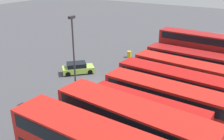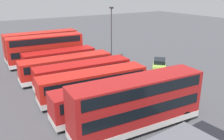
# 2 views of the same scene
# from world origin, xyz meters

# --- Properties ---
(ground_plane) EXTENTS (140.00, 140.00, 0.00)m
(ground_plane) POSITION_xyz_m (0.00, 0.00, 0.00)
(ground_plane) COLOR #47474C
(bus_double_decker_near_end) EXTENTS (3.32, 11.73, 4.55)m
(bus_double_decker_near_end) POSITION_xyz_m (-12.69, 8.91, 2.45)
(bus_double_decker_near_end) COLOR #A51919
(bus_double_decker_near_end) RESTS_ON ground
(bus_single_deck_second) EXTENTS (3.15, 12.18, 2.95)m
(bus_single_deck_second) POSITION_xyz_m (-9.20, 8.98, 1.62)
(bus_single_deck_second) COLOR #A51919
(bus_single_deck_second) RESTS_ON ground
(bus_single_deck_third) EXTENTS (3.51, 12.05, 2.95)m
(bus_single_deck_third) POSITION_xyz_m (-5.22, 9.05, 1.62)
(bus_single_deck_third) COLOR red
(bus_single_deck_third) RESTS_ON ground
(bus_single_deck_fourth) EXTENTS (3.28, 11.71, 2.95)m
(bus_single_deck_fourth) POSITION_xyz_m (-1.81, 8.68, 1.62)
(bus_single_deck_fourth) COLOR #B71411
(bus_single_deck_fourth) RESTS_ON ground
(bus_single_deck_fifth) EXTENTS (3.15, 11.99, 2.95)m
(bus_single_deck_fifth) POSITION_xyz_m (1.76, 9.37, 1.62)
(bus_single_deck_fifth) COLOR red
(bus_single_deck_fifth) RESTS_ON ground
(bus_single_deck_sixth) EXTENTS (2.98, 10.24, 2.95)m
(bus_single_deck_sixth) POSITION_xyz_m (5.42, 8.97, 1.62)
(bus_single_deck_sixth) COLOR #B71411
(bus_single_deck_sixth) RESTS_ON ground
(bus_double_decker_seventh) EXTENTS (3.43, 11.34, 4.55)m
(bus_double_decker_seventh) POSITION_xyz_m (9.20, 9.74, 2.45)
(bus_double_decker_seventh) COLOR red
(bus_double_decker_seventh) RESTS_ON ground
(box_truck_blue) EXTENTS (3.00, 7.65, 3.20)m
(box_truck_blue) POSITION_xyz_m (-18.96, 10.80, 1.71)
(box_truck_blue) COLOR #595960
(box_truck_blue) RESTS_ON ground
(car_hatchback_silver) EXTENTS (4.13, 4.06, 1.43)m
(car_hatchback_silver) POSITION_xyz_m (-1.62, -3.72, 0.70)
(car_hatchback_silver) COLOR #A5D14C
(car_hatchback_silver) RESTS_ON ground
(lamp_post_tall) EXTENTS (0.70, 0.30, 8.70)m
(lamp_post_tall) POSITION_xyz_m (4.34, 0.91, 5.04)
(lamp_post_tall) COLOR #38383D
(lamp_post_tall) RESTS_ON ground
(waste_bin_yellow) EXTENTS (0.60, 0.60, 0.95)m
(waste_bin_yellow) POSITION_xyz_m (-10.71, -1.09, 0.47)
(waste_bin_yellow) COLOR yellow
(waste_bin_yellow) RESTS_ON ground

